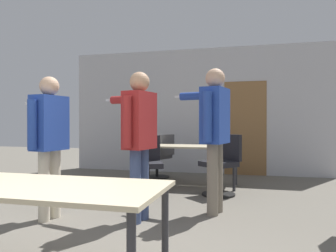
% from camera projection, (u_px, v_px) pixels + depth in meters
% --- Properties ---
extents(back_wall, '(5.90, 0.12, 2.83)m').
position_uv_depth(back_wall, '(197.00, 111.00, 7.48)').
color(back_wall, '#BCBCC1').
rests_on(back_wall, ground_plane).
extents(conference_table_near, '(1.81, 0.78, 0.73)m').
position_uv_depth(conference_table_near, '(31.00, 194.00, 2.19)').
color(conference_table_near, '#C6B793').
rests_on(conference_table_near, ground_plane).
extents(conference_table_far, '(1.90, 0.70, 0.73)m').
position_uv_depth(conference_table_far, '(185.00, 149.00, 5.96)').
color(conference_table_far, '#C6B793').
rests_on(conference_table_far, ground_plane).
extents(person_center_tall, '(0.75, 0.70, 1.68)m').
position_uv_depth(person_center_tall, '(49.00, 133.00, 3.85)').
color(person_center_tall, beige).
rests_on(person_center_tall, ground_plane).
extents(person_near_casual, '(0.76, 0.72, 1.73)m').
position_uv_depth(person_near_casual, '(138.00, 131.00, 3.78)').
color(person_near_casual, '#3D4C75').
rests_on(person_near_casual, ground_plane).
extents(person_left_plaid, '(0.79, 0.79, 1.82)m').
position_uv_depth(person_left_plaid, '(214.00, 126.00, 4.10)').
color(person_left_plaid, slate).
rests_on(person_left_plaid, ground_plane).
extents(office_chair_far_left, '(0.66, 0.62, 0.90)m').
position_uv_depth(office_chair_far_left, '(160.00, 158.00, 6.76)').
color(office_chair_far_left, black).
rests_on(office_chair_far_left, ground_plane).
extents(office_chair_side_rolled, '(0.61, 0.65, 0.93)m').
position_uv_depth(office_chair_side_rolled, '(148.00, 166.00, 5.31)').
color(office_chair_side_rolled, black).
rests_on(office_chair_side_rolled, ground_plane).
extents(office_chair_far_right, '(0.68, 0.69, 0.95)m').
position_uv_depth(office_chair_far_right, '(222.00, 166.00, 5.18)').
color(office_chair_far_right, black).
rests_on(office_chair_far_right, ground_plane).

